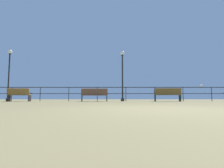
{
  "coord_description": "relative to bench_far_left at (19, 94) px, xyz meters",
  "views": [
    {
      "loc": [
        -1.02,
        -3.49,
        0.22
      ],
      "look_at": [
        -1.05,
        8.43,
        1.22
      ],
      "focal_mm": 27.2,
      "sensor_mm": 36.0,
      "label": 1
    }
  ],
  "objects": [
    {
      "name": "bench_near_right",
      "position": [
        10.13,
        0.0,
        0.02
      ],
      "size": [
        1.77,
        0.71,
        0.9
      ],
      "color": "brown",
      "rests_on": "ground_plane"
    },
    {
      "name": "ground_plane",
      "position": [
        7.36,
        -8.06,
        -0.49
      ],
      "size": [
        60.0,
        60.0,
        0.0
      ],
      "primitive_type": "plane",
      "color": "olive"
    },
    {
      "name": "seagull_on_rail",
      "position": [
        12.9,
        0.89,
        0.64
      ],
      "size": [
        0.37,
        0.3,
        0.2
      ],
      "color": "beige",
      "rests_on": "pier_railing"
    },
    {
      "name": "bench_far_left",
      "position": [
        0.0,
        0.0,
        0.0
      ],
      "size": [
        1.48,
        0.7,
        0.89
      ],
      "color": "brown",
      "rests_on": "ground_plane"
    },
    {
      "name": "bench_near_left",
      "position": [
        5.15,
        -0.01,
        -0.01
      ],
      "size": [
        1.81,
        0.82,
        0.87
      ],
      "color": "brown",
      "rests_on": "ground_plane"
    },
    {
      "name": "lamppost_left",
      "position": [
        -1.41,
        1.07,
        1.9
      ],
      "size": [
        0.31,
        0.31,
        4.0
      ],
      "color": "black",
      "rests_on": "ground_plane"
    },
    {
      "name": "pier_railing",
      "position": [
        7.36,
        0.87,
        0.28
      ],
      "size": [
        20.98,
        0.05,
        1.04
      ],
      "color": "black",
      "rests_on": "ground_plane"
    },
    {
      "name": "lamppost_center",
      "position": [
        7.13,
        1.07,
        1.73
      ],
      "size": [
        0.31,
        0.31,
        3.9
      ],
      "color": "#272728",
      "rests_on": "ground_plane"
    }
  ]
}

